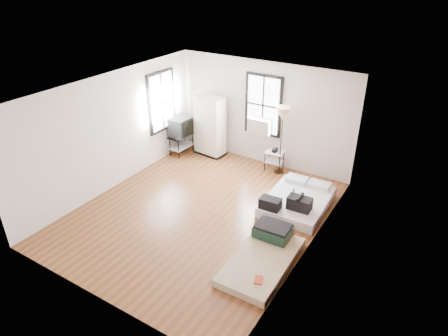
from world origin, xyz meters
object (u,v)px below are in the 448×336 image
Objects in this scene: wardrobe at (210,126)px; floor_lamp at (283,117)px; side_table at (275,156)px; tv_stand at (181,128)px; mattress_main at (297,201)px; mattress_bare at (264,253)px.

floor_lamp is at bearing 5.56° from wardrobe.
side_table is 0.57× the size of tv_stand.
mattress_main is 0.94× the size of mattress_bare.
wardrobe is 1.57× the size of tv_stand.
wardrobe is 2.30m from floor_lamp.
mattress_bare is at bearing -38.66° from wardrobe.
side_table reaches higher than mattress_bare.
floor_lamp is (0.18, -0.07, 1.15)m from side_table.
side_table is at bearing 12.19° from tv_stand.
side_table reaches higher than mattress_main.
wardrobe reaches higher than mattress_main.
tv_stand reaches higher than side_table.
floor_lamp reaches higher than wardrobe.
mattress_bare is at bearing -67.46° from side_table.
mattress_main is 1.01× the size of floor_lamp.
mattress_main is 2.94× the size of side_table.
side_table is at bearing 7.56° from wardrobe.
tv_stand is at bearing -170.32° from side_table.
wardrobe is at bearing 30.92° from tv_stand.
tv_stand is (-2.92, -0.40, -0.77)m from floor_lamp.
wardrobe is 2.77× the size of side_table.
wardrobe is at bearing 155.59° from mattress_main.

